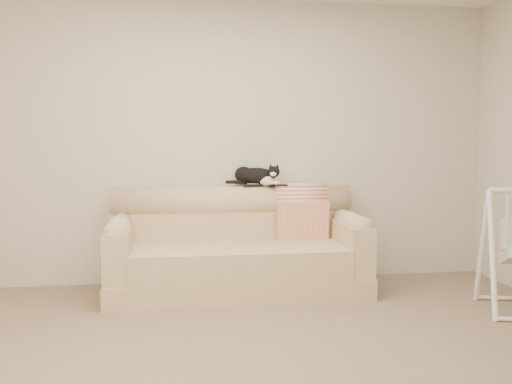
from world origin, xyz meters
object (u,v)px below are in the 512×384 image
Objects in this scene: remote_a at (253,185)px; tuxedo_cat at (256,176)px; sofa at (236,251)px; remote_b at (278,185)px.

tuxedo_cat reaches higher than remote_a.
remote_a reaches higher than sofa.
tuxedo_cat reaches higher than sofa.
remote_a is at bearing -136.58° from tuxedo_cat.
remote_b is 0.22m from tuxedo_cat.
tuxedo_cat is at bearing 43.42° from remote_a.
sofa is 12.60× the size of remote_b.
remote_b reaches higher than sofa.
tuxedo_cat is at bearing 164.02° from remote_b.
sofa is 0.72m from remote_b.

